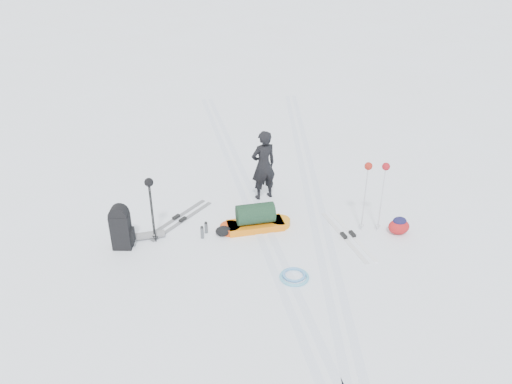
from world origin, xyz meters
TOP-DOWN VIEW (x-y plane):
  - ground at (0.00, 0.00)m, footprint 200.00×200.00m
  - snow_hill_backdrop at (62.69, 84.02)m, footprint 359.50×192.00m
  - ski_tracks at (0.61, 0.88)m, footprint 3.38×17.97m
  - skier at (0.20, 1.66)m, footprint 0.68×0.55m
  - pulk_sled at (-0.17, 0.40)m, footprint 1.48×0.56m
  - expedition_rucksack at (-2.71, 0.14)m, footprint 0.99×0.49m
  - ski_poles_black at (-2.17, 0.25)m, footprint 0.17×0.19m
  - ski_poles_silver at (2.11, 0.00)m, footprint 0.47×0.22m
  - touring_skis_grey at (-1.69, 0.97)m, footprint 1.42×1.54m
  - touring_skis_white at (1.61, -0.16)m, footprint 0.60×1.91m
  - rope_coil at (0.27, -1.28)m, footprint 0.68×0.68m
  - small_daypack at (2.64, -0.20)m, footprint 0.54×0.51m
  - thermos_pair at (-1.21, 0.30)m, footprint 0.17×0.26m
  - stuff_sack at (-0.84, 0.25)m, footprint 0.34×0.28m

SIDE VIEW (x-z plane):
  - snow_hill_backdrop at x=62.69m, z-range -150.24..12.21m
  - ground at x=0.00m, z-range 0.00..0.00m
  - ski_tracks at x=0.61m, z-range 0.00..0.01m
  - touring_skis_grey at x=-1.69m, z-range -0.02..0.05m
  - touring_skis_white at x=1.61m, z-range -0.02..0.05m
  - rope_coil at x=0.27m, z-range 0.00..0.06m
  - stuff_sack at x=-0.84m, z-range 0.00..0.20m
  - thermos_pair at x=-1.21m, z-range -0.01..0.26m
  - small_daypack at x=2.64m, z-range -0.01..0.36m
  - pulk_sled at x=-0.17m, z-range -0.07..0.49m
  - expedition_rucksack at x=-2.71m, z-range -0.04..0.88m
  - skier at x=0.20m, z-range 0.00..1.61m
  - ski_poles_black at x=-2.17m, z-range 0.44..1.81m
  - ski_poles_silver at x=2.11m, z-range 0.51..2.01m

